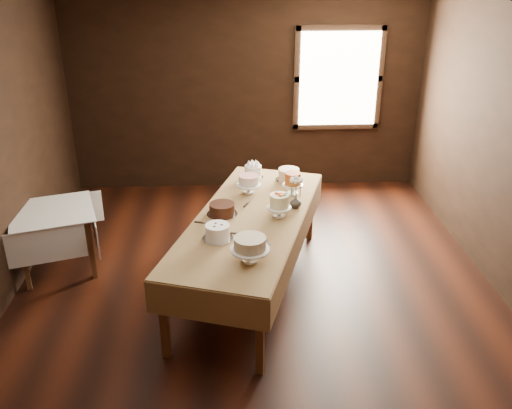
{
  "coord_description": "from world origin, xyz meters",
  "views": [
    {
      "loc": [
        -0.25,
        -4.76,
        3.24
      ],
      "look_at": [
        0.0,
        0.2,
        0.95
      ],
      "focal_mm": 38.72,
      "sensor_mm": 36.0,
      "label": 1
    }
  ],
  "objects_px": {
    "cake_swirl": "(218,232)",
    "cake_cream": "(250,250)",
    "cake_speckled": "(289,175)",
    "cake_server_d": "(287,208)",
    "cake_server_b": "(267,241)",
    "cake_caramel": "(293,185)",
    "cake_meringue": "(253,172)",
    "cake_server_e": "(210,224)",
    "cake_server_c": "(250,201)",
    "cake_chocolate": "(222,210)",
    "flower_vase": "(296,202)",
    "side_table": "(53,217)",
    "cake_flowers": "(279,207)",
    "cake_lattice": "(249,185)",
    "display_table": "(250,223)",
    "cake_server_a": "(247,234)"
  },
  "relations": [
    {
      "from": "side_table",
      "to": "cake_server_e",
      "type": "bearing_deg",
      "value": -20.34
    },
    {
      "from": "cake_chocolate",
      "to": "cake_speckled",
      "type": "bearing_deg",
      "value": 48.94
    },
    {
      "from": "cake_swirl",
      "to": "cake_server_a",
      "type": "height_order",
      "value": "cake_swirl"
    },
    {
      "from": "side_table",
      "to": "cake_server_c",
      "type": "bearing_deg",
      "value": -3.12
    },
    {
      "from": "cake_swirl",
      "to": "cake_cream",
      "type": "distance_m",
      "value": 0.5
    },
    {
      "from": "side_table",
      "to": "cake_server_e",
      "type": "distance_m",
      "value": 1.84
    },
    {
      "from": "cake_lattice",
      "to": "cake_caramel",
      "type": "xyz_separation_m",
      "value": [
        0.47,
        -0.06,
        0.02
      ]
    },
    {
      "from": "cake_flowers",
      "to": "cake_swirl",
      "type": "height_order",
      "value": "cake_flowers"
    },
    {
      "from": "cake_lattice",
      "to": "cake_cream",
      "type": "bearing_deg",
      "value": -91.75
    },
    {
      "from": "cake_server_d",
      "to": "cake_server_e",
      "type": "relative_size",
      "value": 1.0
    },
    {
      "from": "cake_server_d",
      "to": "flower_vase",
      "type": "xyz_separation_m",
      "value": [
        0.09,
        0.02,
        0.06
      ]
    },
    {
      "from": "cake_flowers",
      "to": "cake_cream",
      "type": "bearing_deg",
      "value": -110.86
    },
    {
      "from": "cake_server_b",
      "to": "cake_server_d",
      "type": "distance_m",
      "value": 0.75
    },
    {
      "from": "cake_speckled",
      "to": "cake_caramel",
      "type": "relative_size",
      "value": 1.21
    },
    {
      "from": "display_table",
      "to": "cake_server_e",
      "type": "relative_size",
      "value": 11.86
    },
    {
      "from": "cake_speckled",
      "to": "cake_lattice",
      "type": "xyz_separation_m",
      "value": [
        -0.47,
        -0.34,
        0.02
      ]
    },
    {
      "from": "cake_meringue",
      "to": "cake_server_d",
      "type": "bearing_deg",
      "value": -70.38
    },
    {
      "from": "cake_caramel",
      "to": "cake_swirl",
      "type": "bearing_deg",
      "value": -128.87
    },
    {
      "from": "cake_chocolate",
      "to": "cake_server_c",
      "type": "relative_size",
      "value": 1.43
    },
    {
      "from": "display_table",
      "to": "cake_lattice",
      "type": "relative_size",
      "value": 9.27
    },
    {
      "from": "cake_server_b",
      "to": "cake_caramel",
      "type": "bearing_deg",
      "value": 141.96
    },
    {
      "from": "cake_cream",
      "to": "cake_server_e",
      "type": "distance_m",
      "value": 0.81
    },
    {
      "from": "cake_chocolate",
      "to": "cake_swirl",
      "type": "bearing_deg",
      "value": -94.2
    },
    {
      "from": "cake_flowers",
      "to": "cake_server_c",
      "type": "xyz_separation_m",
      "value": [
        -0.27,
        0.38,
        -0.11
      ]
    },
    {
      "from": "cake_server_a",
      "to": "flower_vase",
      "type": "distance_m",
      "value": 0.78
    },
    {
      "from": "cake_caramel",
      "to": "cake_cream",
      "type": "bearing_deg",
      "value": -110.29
    },
    {
      "from": "cake_speckled",
      "to": "flower_vase",
      "type": "bearing_deg",
      "value": -90.45
    },
    {
      "from": "cake_server_b",
      "to": "flower_vase",
      "type": "height_order",
      "value": "flower_vase"
    },
    {
      "from": "cake_speckled",
      "to": "cake_server_e",
      "type": "relative_size",
      "value": 1.32
    },
    {
      "from": "side_table",
      "to": "cake_speckled",
      "type": "distance_m",
      "value": 2.64
    },
    {
      "from": "cake_speckled",
      "to": "cake_server_d",
      "type": "xyz_separation_m",
      "value": [
        -0.1,
        -0.76,
        -0.06
      ]
    },
    {
      "from": "side_table",
      "to": "cake_server_b",
      "type": "distance_m",
      "value": 2.47
    },
    {
      "from": "cake_flowers",
      "to": "cake_caramel",
      "type": "bearing_deg",
      "value": 70.58
    },
    {
      "from": "cake_swirl",
      "to": "cake_server_d",
      "type": "distance_m",
      "value": 0.95
    },
    {
      "from": "side_table",
      "to": "cake_caramel",
      "type": "height_order",
      "value": "cake_caramel"
    },
    {
      "from": "cake_server_d",
      "to": "flower_vase",
      "type": "distance_m",
      "value": 0.11
    },
    {
      "from": "cake_flowers",
      "to": "flower_vase",
      "type": "relative_size",
      "value": 1.98
    },
    {
      "from": "cake_speckled",
      "to": "cake_flowers",
      "type": "distance_m",
      "value": 0.97
    },
    {
      "from": "cake_cream",
      "to": "cake_server_e",
      "type": "bearing_deg",
      "value": 116.47
    },
    {
      "from": "side_table",
      "to": "cake_meringue",
      "type": "xyz_separation_m",
      "value": [
        2.18,
        0.55,
        0.27
      ]
    },
    {
      "from": "cake_server_c",
      "to": "flower_vase",
      "type": "bearing_deg",
      "value": -85.81
    },
    {
      "from": "cake_server_b",
      "to": "cake_server_c",
      "type": "height_order",
      "value": "same"
    },
    {
      "from": "cake_cream",
      "to": "cake_server_a",
      "type": "bearing_deg",
      "value": 91.45
    },
    {
      "from": "display_table",
      "to": "cake_caramel",
      "type": "relative_size",
      "value": 10.91
    },
    {
      "from": "display_table",
      "to": "cake_lattice",
      "type": "bearing_deg",
      "value": 88.77
    },
    {
      "from": "cake_speckled",
      "to": "cake_server_c",
      "type": "relative_size",
      "value": 1.32
    },
    {
      "from": "cake_meringue",
      "to": "cake_swirl",
      "type": "bearing_deg",
      "value": -104.77
    },
    {
      "from": "cake_caramel",
      "to": "cake_cream",
      "type": "distance_m",
      "value": 1.5
    },
    {
      "from": "cake_server_e",
      "to": "cake_caramel",
      "type": "bearing_deg",
      "value": 57.19
    },
    {
      "from": "cake_cream",
      "to": "cake_server_a",
      "type": "height_order",
      "value": "cake_cream"
    }
  ]
}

